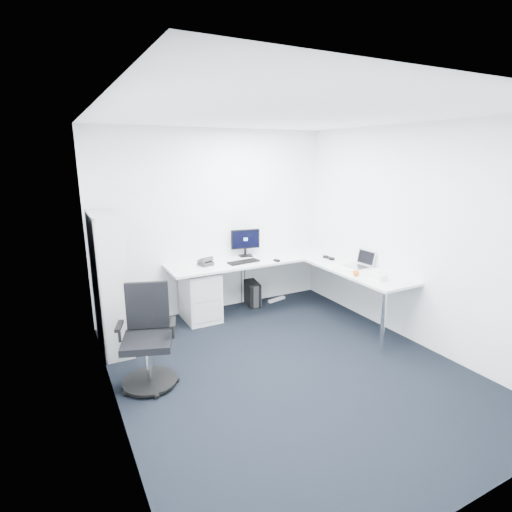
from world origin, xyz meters
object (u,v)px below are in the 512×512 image
monitor (246,243)px  laptop (356,259)px  task_chair (147,339)px  bookshelf (110,282)px  l_desk (269,291)px

monitor → laptop: size_ratio=1.42×
task_chair → laptop: (2.99, 0.31, 0.39)m
task_chair → monitor: (1.90, 1.58, 0.49)m
bookshelf → laptop: bearing=-13.3°
bookshelf → monitor: 2.15m
task_chair → l_desk: bearing=45.4°
l_desk → laptop: 1.32m
l_desk → laptop: (1.00, -0.70, 0.51)m
bookshelf → laptop: 3.26m
l_desk → monitor: (-0.10, 0.57, 0.62)m
l_desk → monitor: 0.85m
monitor → bookshelf: bearing=-156.2°
bookshelf → task_chair: size_ratio=1.61×
bookshelf → task_chair: (0.18, -1.06, -0.32)m
task_chair → laptop: bearing=24.5°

